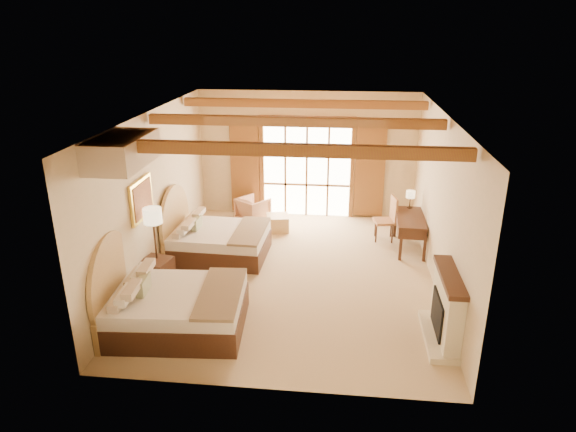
# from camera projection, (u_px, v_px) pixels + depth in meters

# --- Properties ---
(floor) EXTENTS (7.00, 7.00, 0.00)m
(floor) POSITION_uv_depth(u_px,v_px,m) (293.00, 274.00, 10.36)
(floor) COLOR #D0B68C
(floor) RESTS_ON ground
(wall_back) EXTENTS (5.50, 0.00, 5.50)m
(wall_back) POSITION_uv_depth(u_px,v_px,m) (307.00, 155.00, 13.05)
(wall_back) COLOR beige
(wall_back) RESTS_ON ground
(wall_left) EXTENTS (0.00, 7.00, 7.00)m
(wall_left) POSITION_uv_depth(u_px,v_px,m) (154.00, 194.00, 10.07)
(wall_left) COLOR beige
(wall_left) RESTS_ON ground
(wall_right) EXTENTS (0.00, 7.00, 7.00)m
(wall_right) POSITION_uv_depth(u_px,v_px,m) (441.00, 204.00, 9.52)
(wall_right) COLOR beige
(wall_right) RESTS_ON ground
(ceiling) EXTENTS (7.00, 7.00, 0.00)m
(ceiling) POSITION_uv_depth(u_px,v_px,m) (294.00, 115.00, 9.23)
(ceiling) COLOR #B6733A
(ceiling) RESTS_ON ground
(ceiling_beams) EXTENTS (5.39, 4.60, 0.18)m
(ceiling_beams) POSITION_uv_depth(u_px,v_px,m) (294.00, 122.00, 9.27)
(ceiling_beams) COLOR olive
(ceiling_beams) RESTS_ON ceiling
(french_doors) EXTENTS (3.95, 0.08, 2.60)m
(french_doors) POSITION_uv_depth(u_px,v_px,m) (307.00, 169.00, 13.12)
(french_doors) COLOR white
(french_doors) RESTS_ON ground
(fireplace) EXTENTS (0.46, 1.40, 1.16)m
(fireplace) POSITION_uv_depth(u_px,v_px,m) (445.00, 311.00, 8.06)
(fireplace) COLOR beige
(fireplace) RESTS_ON ground
(painting) EXTENTS (0.06, 0.95, 0.75)m
(painting) POSITION_uv_depth(u_px,v_px,m) (142.00, 199.00, 9.31)
(painting) COLOR #E6C649
(painting) RESTS_ON wall_left
(canopy_valance) EXTENTS (0.70, 1.40, 0.45)m
(canopy_valance) POSITION_uv_depth(u_px,v_px,m) (122.00, 151.00, 7.70)
(canopy_valance) COLOR #C6B099
(canopy_valance) RESTS_ON ceiling
(bed_near) EXTENTS (2.30, 1.80, 1.45)m
(bed_near) POSITION_uv_depth(u_px,v_px,m) (166.00, 304.00, 8.40)
(bed_near) COLOR #452A1A
(bed_near) RESTS_ON floor
(bed_far) EXTENTS (2.09, 1.61, 1.35)m
(bed_far) POSITION_uv_depth(u_px,v_px,m) (212.00, 238.00, 11.04)
(bed_far) COLOR #452A1A
(bed_far) RESTS_ON floor
(nightstand) EXTENTS (0.61, 0.61, 0.62)m
(nightstand) POSITION_uv_depth(u_px,v_px,m) (157.00, 274.00, 9.66)
(nightstand) COLOR #452A1A
(nightstand) RESTS_ON floor
(floor_lamp) EXTENTS (0.34, 0.34, 1.61)m
(floor_lamp) POSITION_uv_depth(u_px,v_px,m) (153.00, 221.00, 9.36)
(floor_lamp) COLOR #352418
(floor_lamp) RESTS_ON floor
(armchair) EXTENTS (0.95, 0.96, 0.63)m
(armchair) POSITION_uv_depth(u_px,v_px,m) (253.00, 209.00, 13.00)
(armchair) COLOR #AF7959
(armchair) RESTS_ON floor
(ottoman) EXTENTS (0.61, 0.61, 0.38)m
(ottoman) POSITION_uv_depth(u_px,v_px,m) (278.00, 223.00, 12.47)
(ottoman) COLOR tan
(ottoman) RESTS_ON floor
(desk) EXTENTS (0.66, 1.43, 0.76)m
(desk) POSITION_uv_depth(u_px,v_px,m) (409.00, 231.00, 11.40)
(desk) COLOR #452A1A
(desk) RESTS_ON floor
(desk_chair) EXTENTS (0.54, 0.54, 1.04)m
(desk_chair) POSITION_uv_depth(u_px,v_px,m) (385.00, 227.00, 11.88)
(desk_chair) COLOR #AB7748
(desk_chair) RESTS_ON floor
(desk_lamp) EXTENTS (0.20, 0.20, 0.41)m
(desk_lamp) POSITION_uv_depth(u_px,v_px,m) (411.00, 195.00, 11.72)
(desk_lamp) COLOR #352418
(desk_lamp) RESTS_ON desk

